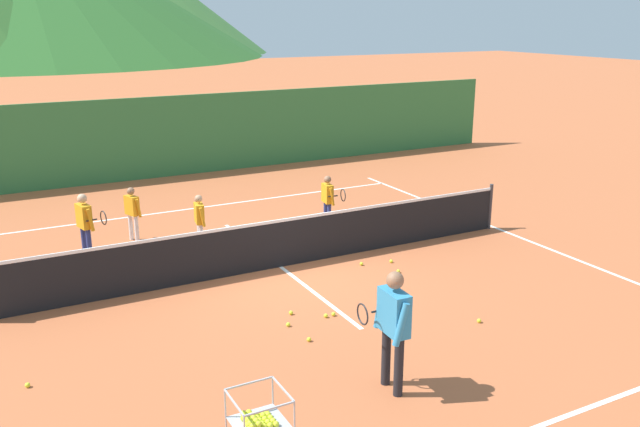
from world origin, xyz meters
The scene contains 22 objects.
ground_plane centered at (0.00, 0.00, 0.00)m, with size 120.00×120.00×0.00m, color #BC6038.
line_baseline_far centered at (0.00, 4.78, 0.00)m, with size 10.89×0.08×0.01m, color white.
line_sideline_east centered at (5.44, 0.00, 0.00)m, with size 0.08×11.05×0.01m, color white.
line_service_center centered at (0.00, 0.00, 0.00)m, with size 0.08×6.13×0.01m, color white.
tennis_net centered at (0.00, 0.00, 0.50)m, with size 10.64×0.08×1.05m.
instructor centered at (-0.58, -4.74, 1.00)m, with size 0.43×0.77×1.66m.
student_0 centered at (-3.25, 2.18, 0.82)m, with size 0.52×0.60×1.37m.
student_1 centered at (-2.16, 2.93, 0.72)m, with size 0.30×0.50×1.20m.
student_2 centered at (-1.06, 1.70, 0.71)m, with size 0.27×0.48×1.19m.
student_3 centered at (2.02, 1.77, 0.74)m, with size 0.41×0.64×1.23m.
ball_cart centered at (-2.73, -5.41, 0.59)m, with size 0.58×0.58×0.90m.
tennis_ball_0 centered at (1.78, -3.74, 0.03)m, with size 0.07×0.07×0.07m, color yellow.
tennis_ball_1 centered at (-4.81, -2.46, 0.03)m, with size 0.07×0.07×0.07m, color yellow.
tennis_ball_2 centered at (1.44, -0.67, 0.03)m, with size 0.07×0.07×0.07m, color yellow.
tennis_ball_3 centered at (2.04, -0.82, 0.03)m, with size 0.07×0.07×0.07m, color yellow.
tennis_ball_5 centered at (1.86, -1.34, 0.03)m, with size 0.07×0.07×0.07m, color yellow.
tennis_ball_6 centered at (-0.98, -2.44, 0.03)m, with size 0.07×0.07×0.07m, color yellow.
tennis_ball_7 centered at (-0.76, -2.06, 0.03)m, with size 0.07×0.07×0.07m, color yellow.
tennis_ball_8 centered at (-0.30, -2.43, 0.03)m, with size 0.07×0.07×0.07m, color yellow.
tennis_ball_9 centered at (-0.16, -2.43, 0.03)m, with size 0.07×0.07×0.07m, color yellow.
tennis_ball_10 centered at (-0.92, -3.04, 0.03)m, with size 0.07×0.07×0.07m, color yellow.
windscreen_fence centered at (0.00, 8.58, 1.21)m, with size 23.96×0.08×2.43m, color #33753D.
Camera 1 is at (-5.05, -11.22, 4.75)m, focal length 37.67 mm.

